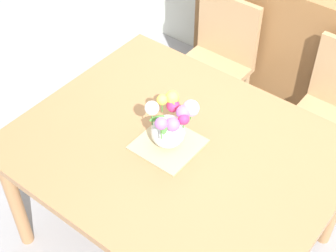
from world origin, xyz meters
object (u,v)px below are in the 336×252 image
at_px(chair_left, 216,58).
at_px(dresser, 303,54).
at_px(flower_vase, 170,124).
at_px(dining_table, 177,159).
at_px(chair_right, 335,111).

bearing_deg(chair_left, dresser, -134.89).
bearing_deg(flower_vase, dining_table, 13.18).
bearing_deg(dresser, chair_left, -134.89).
height_order(chair_left, flower_vase, flower_vase).
bearing_deg(dresser, chair_right, -44.82).
xyz_separation_m(chair_left, dresser, (0.40, 0.40, -0.02)).
xyz_separation_m(dining_table, chair_left, (-0.40, 0.93, -0.14)).
xyz_separation_m(dresser, flower_vase, (-0.03, -1.34, 0.37)).
relative_size(chair_left, chair_right, 1.00).
height_order(chair_left, chair_right, same).
relative_size(chair_left, dresser, 0.64).
bearing_deg(dresser, flower_vase, -91.33).
bearing_deg(chair_right, dresser, -44.82).
bearing_deg(chair_left, dining_table, 113.18).
distance_m(dresser, flower_vase, 1.39).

